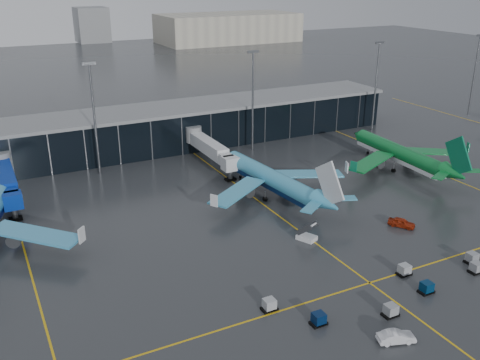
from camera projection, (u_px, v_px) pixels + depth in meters
name	position (u px, v px, depth m)	size (l,w,h in m)	color
ground	(263.00, 254.00, 88.37)	(600.00, 600.00, 0.00)	#282B2D
terminal_pier	(145.00, 130.00, 137.81)	(142.00, 17.00, 10.70)	black
jet_bridges	(7.00, 179.00, 107.52)	(94.00, 27.50, 7.20)	#595B60
flood_masts	(179.00, 106.00, 126.92)	(203.00, 0.50, 25.50)	#595B60
distant_hangars	(119.00, 32.00, 330.29)	(260.00, 71.00, 22.00)	#B2AD99
taxi_lines	(281.00, 218.00, 101.41)	(220.00, 120.00, 0.02)	gold
airliner_klm_near	(271.00, 168.00, 109.45)	(34.45, 39.23, 12.06)	#3996BD
airliner_aer_lingus	(400.00, 144.00, 124.81)	(34.39, 39.17, 12.04)	#0D6E2D
baggage_carts	(398.00, 287.00, 77.72)	(37.59, 10.13, 1.70)	black
mobile_airstair	(307.00, 236.00, 92.81)	(3.35, 3.83, 3.45)	silver
service_van_red	(402.00, 223.00, 97.52)	(1.95, 4.84, 1.65)	maroon
service_van_white	(396.00, 337.00, 67.07)	(1.68, 4.83, 1.59)	silver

